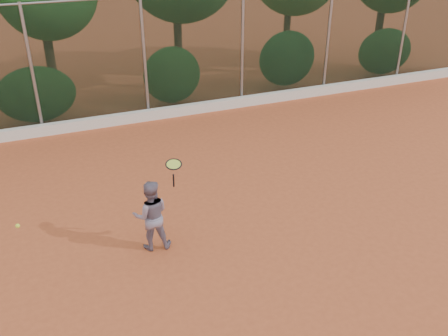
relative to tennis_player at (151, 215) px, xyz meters
name	(u,v)px	position (x,y,z in m)	size (l,w,h in m)	color
ground	(244,252)	(1.49, -0.80, -0.68)	(80.00, 80.00, 0.00)	#B7522B
concrete_curb	(150,115)	(1.49, 6.02, -0.53)	(24.00, 0.20, 0.30)	silver
tennis_player	(151,215)	(0.00, 0.00, 0.00)	(0.66, 0.52, 1.36)	slate
chainlink_fence	(144,56)	(1.49, 6.20, 1.18)	(24.09, 0.09, 3.50)	black
tennis_racket	(174,166)	(0.43, -0.13, 0.98)	(0.35, 0.34, 0.55)	black
tennis_ball_in_flight	(18,226)	(-2.15, -0.50, 0.64)	(0.07, 0.07, 0.07)	#DBF938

